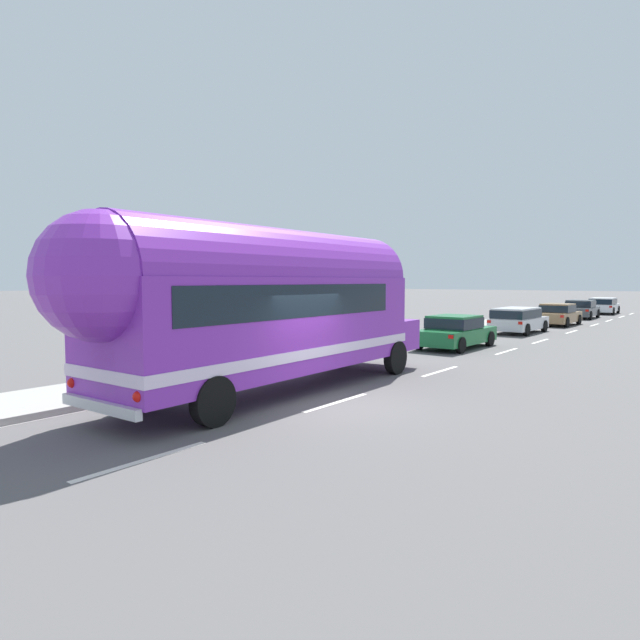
{
  "coord_description": "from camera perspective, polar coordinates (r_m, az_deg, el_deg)",
  "views": [
    {
      "loc": [
        7.29,
        -9.69,
        2.83
      ],
      "look_at": [
        -1.96,
        2.13,
        1.72
      ],
      "focal_mm": 30.29,
      "sensor_mm": 36.0,
      "label": 1
    }
  ],
  "objects": [
    {
      "name": "ground_plane",
      "position": [
        12.45,
        1.09,
        -8.91
      ],
      "size": [
        300.0,
        300.0,
        0.0
      ],
      "primitive_type": "plane",
      "color": "#565454"
    },
    {
      "name": "lane_markings",
      "position": [
        24.61,
        13.77,
        -2.5
      ],
      "size": [
        4.01,
        80.0,
        0.01
      ],
      "color": "silver",
      "rests_on": "ground"
    },
    {
      "name": "sidewalk_slab",
      "position": [
        23.48,
        5.64,
        -2.54
      ],
      "size": [
        2.64,
        90.0,
        0.15
      ],
      "primitive_type": "cube",
      "color": "#9E9B93",
      "rests_on": "ground"
    },
    {
      "name": "painted_bus",
      "position": [
        13.22,
        -6.08,
        1.92
      ],
      "size": [
        2.85,
        11.88,
        4.12
      ],
      "color": "purple",
      "rests_on": "ground"
    },
    {
      "name": "car_lead",
      "position": [
        23.23,
        14.07,
        -1.09
      ],
      "size": [
        2.05,
        4.42,
        1.37
      ],
      "color": "#196633",
      "rests_on": "ground"
    },
    {
      "name": "car_second",
      "position": [
        30.76,
        20.15,
        0.16
      ],
      "size": [
        2.04,
        4.39,
        1.37
      ],
      "color": "silver",
      "rests_on": "ground"
    },
    {
      "name": "car_third",
      "position": [
        37.11,
        23.82,
        0.61
      ],
      "size": [
        2.04,
        4.33,
        1.37
      ],
      "color": "olive",
      "rests_on": "ground"
    },
    {
      "name": "car_fourth",
      "position": [
        44.71,
        25.83,
        1.1
      ],
      "size": [
        2.1,
        4.42,
        1.37
      ],
      "color": "#474C51",
      "rests_on": "ground"
    },
    {
      "name": "car_fifth",
      "position": [
        51.42,
        27.74,
        1.45
      ],
      "size": [
        2.13,
        4.43,
        1.37
      ],
      "color": "white",
      "rests_on": "ground"
    }
  ]
}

